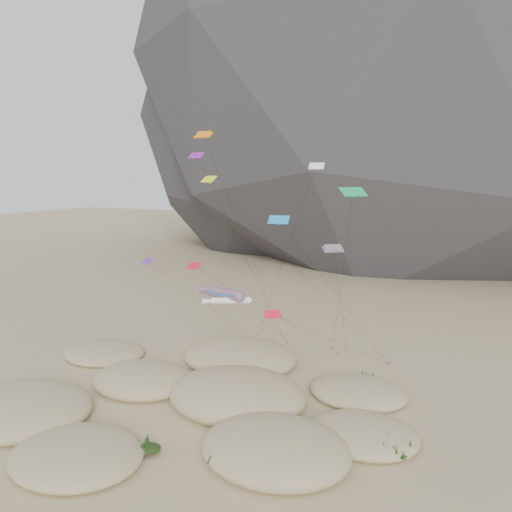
{
  "coord_description": "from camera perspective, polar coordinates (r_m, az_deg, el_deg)",
  "views": [
    {
      "loc": [
        25.29,
        -40.01,
        24.44
      ],
      "look_at": [
        1.16,
        12.0,
        15.07
      ],
      "focal_mm": 35.0,
      "sensor_mm": 36.0,
      "label": 1
    }
  ],
  "objects": [
    {
      "name": "rock_headland",
      "position": [
        166.97,
        19.25,
        25.59
      ],
      "size": [
        226.37,
        148.64,
        177.5
      ],
      "color": "black",
      "rests_on": "ground"
    },
    {
      "name": "ground",
      "position": [
        53.27,
        -6.92,
        -18.1
      ],
      "size": [
        500.0,
        500.0,
        0.0
      ],
      "primitive_type": "plane",
      "color": "#CCB789",
      "rests_on": "ground"
    },
    {
      "name": "dunes",
      "position": [
        56.64,
        -7.24,
        -15.51
      ],
      "size": [
        47.97,
        37.87,
        4.16
      ],
      "color": "#CCB789",
      "rests_on": "ground"
    },
    {
      "name": "kite_stakes",
      "position": [
        72.4,
        5.55,
        -10.36
      ],
      "size": [
        21.25,
        5.84,
        0.3
      ],
      "color": "#3F2D1E",
      "rests_on": "ground"
    },
    {
      "name": "dune_grass",
      "position": [
        56.23,
        -5.54,
        -15.58
      ],
      "size": [
        44.95,
        30.52,
        1.47
      ],
      "color": "black",
      "rests_on": "ground"
    },
    {
      "name": "rainbow_tube_kite",
      "position": [
        57.65,
        -3.91,
        -4.26
      ],
      "size": [
        11.77,
        14.78,
        11.96
      ],
      "color": "orange",
      "rests_on": "ground"
    },
    {
      "name": "orange_parafoil",
      "position": [
        62.68,
        -5.85,
        13.18
      ],
      "size": [
        6.58,
        14.11,
        29.69
      ],
      "color": "orange",
      "rests_on": "ground"
    },
    {
      "name": "white_tube_kite",
      "position": [
        55.99,
        -3.2,
        -5.12
      ],
      "size": [
        5.65,
        19.05,
        11.11
      ],
      "color": "white",
      "rests_on": "ground"
    },
    {
      "name": "delta_kites",
      "position": [
        56.98,
        0.21,
        3.57
      ],
      "size": [
        30.07,
        21.57,
        26.92
      ],
      "color": "#6A1CA6",
      "rests_on": "ground"
    },
    {
      "name": "multi_parafoil",
      "position": [
        58.3,
        8.83,
        0.72
      ],
      "size": [
        2.48,
        10.81,
        16.48
      ],
      "color": "red",
      "rests_on": "ground"
    }
  ]
}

